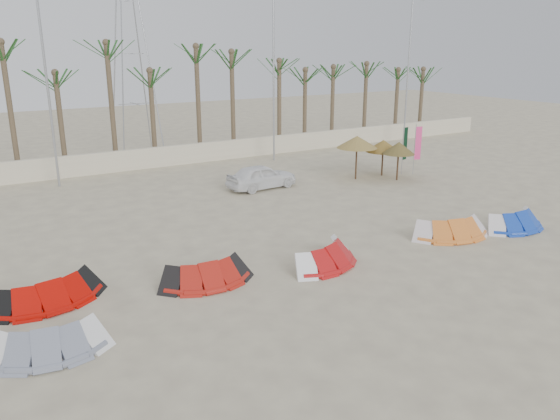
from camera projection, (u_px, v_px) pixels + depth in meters
ground at (378, 297)px, 17.21m from camera, size 120.00×120.00×0.00m
boundary_wall at (151, 158)px, 35.02m from camera, size 60.00×0.30×1.30m
palm_line at (147, 64)px, 34.90m from camera, size 52.00×4.00×7.70m
lamp_b at (48, 81)px, 28.94m from camera, size 1.25×0.14×11.00m
lamp_c at (274, 74)px, 35.88m from camera, size 1.25×0.14×11.00m
lamp_d at (409, 70)px, 41.84m from camera, size 1.25×0.14×11.00m
pylon at (139, 151)px, 40.62m from camera, size 3.00×3.00×14.00m
kite_grey at (44, 337)px, 14.03m from camera, size 3.22×1.93×0.90m
kite_red_left at (46, 288)px, 16.83m from camera, size 3.68×2.09×0.90m
kite_red_mid at (203, 270)px, 18.20m from camera, size 3.20×1.65×0.90m
kite_red_right at (322, 253)px, 19.71m from camera, size 3.52×2.42×0.90m
kite_orange at (446, 226)px, 22.60m from camera, size 3.62×2.21×0.90m
kite_blue at (511, 218)px, 23.57m from camera, size 3.13×1.59×0.90m
parasol_left at (357, 142)px, 31.59m from camera, size 2.38×2.38×2.57m
parasol_mid at (399, 148)px, 31.44m from camera, size 1.87×1.87×2.26m
parasol_right at (383, 146)px, 32.63m from camera, size 2.14×2.14×2.17m
flag_pink at (417, 144)px, 32.97m from camera, size 0.45×0.12×3.09m
flag_green at (405, 145)px, 32.97m from camera, size 0.45×0.12×3.03m
car at (262, 177)px, 29.96m from camera, size 4.05×1.85×1.35m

